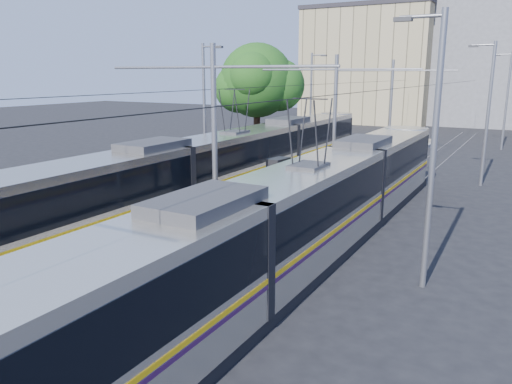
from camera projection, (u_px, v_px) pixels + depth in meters
The scene contains 13 objects.
ground at pixel (30, 343), 11.92m from camera, with size 160.00×160.00×0.00m, color black.
platform at pixel (312, 193), 26.29m from camera, with size 4.00×50.00×0.30m, color gray.
tactile_strip_left at pixel (287, 187), 26.95m from camera, with size 0.70×50.00×0.01m, color gray.
tactile_strip_right at pixel (338, 193), 25.56m from camera, with size 0.70×50.00×0.01m, color gray.
rails at pixel (312, 195), 26.32m from camera, with size 8.71×70.00×0.03m.
tram_left at pixel (235, 163), 26.10m from camera, with size 2.43×31.65×5.50m.
tram_right at pixel (307, 209), 16.66m from camera, with size 2.43×29.29×5.50m.
catenary at pixel (290, 113), 22.87m from camera, with size 9.20×70.00×7.00m.
street_lamps at pixel (341, 111), 28.74m from camera, with size 15.18×38.22×8.00m.
shelter at pixel (278, 183), 22.06m from camera, with size 0.79×1.15×2.38m.
tree at pixel (263, 82), 35.60m from camera, with size 5.80×5.36×8.42m.
building_left at pixel (372, 65), 65.83m from camera, with size 16.32×12.24×14.66m.
building_centre at pixel (510, 58), 61.37m from camera, with size 18.36×14.28×16.29m.
Camera 1 is at (10.01, -6.71, 6.28)m, focal length 35.00 mm.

